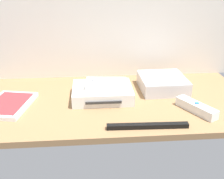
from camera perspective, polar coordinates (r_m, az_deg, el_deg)
name	(u,v)px	position (r cm, az deg, el deg)	size (l,w,h in cm)	color
ground_plane	(112,102)	(97.77, 0.00, -2.68)	(100.00, 48.00, 2.00)	#936D47
game_console	(102,92)	(97.78, -2.02, -0.62)	(21.02, 16.52, 4.40)	white
mini_computer	(163,83)	(106.67, 10.50, 1.36)	(17.41, 17.41, 5.30)	silver
game_case	(9,105)	(98.61, -20.75, -2.97)	(17.15, 21.35, 1.56)	white
remote_wand	(196,108)	(92.75, 17.18, -3.64)	(10.36, 14.68, 3.40)	white
remote_classic_pad	(106,83)	(97.14, -1.29, 1.28)	(15.07, 9.28, 2.40)	white
sensor_bar	(148,126)	(80.97, 7.46, -7.55)	(24.00, 1.80, 1.40)	black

